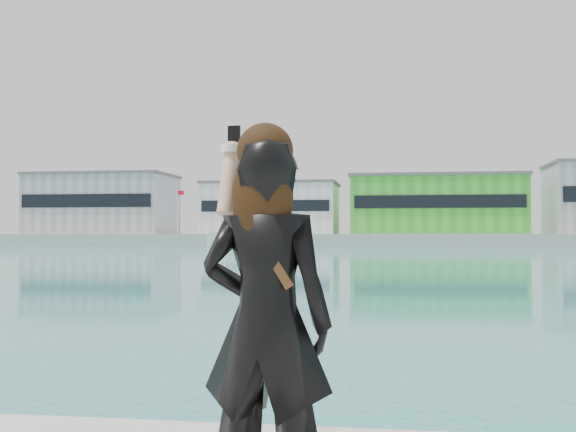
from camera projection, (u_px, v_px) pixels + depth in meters
The scene contains 9 objects.
far_quay at pixel (392, 239), 132.49m from camera, with size 320.00×40.00×2.00m, color #9E9E99.
warehouse_grey_left at pixel (103, 204), 138.82m from camera, with size 26.52×16.36×11.50m.
warehouse_white at pixel (272, 208), 133.90m from camera, with size 24.48×15.35×9.50m.
warehouse_green at pixel (436, 205), 129.46m from camera, with size 30.60×16.36×10.50m.
flagpole_left at pixel (178, 209), 129.35m from camera, with size 1.28×0.16×8.00m.
flagpole_right at pixel (524, 207), 120.45m from camera, with size 1.28×0.16×8.00m.
motor_yacht at pixel (256, 232), 119.58m from camera, with size 17.85×10.11×8.04m.
buoy_far at pixel (231, 249), 97.74m from camera, with size 0.50×0.50×0.50m, color yellow.
woman at pixel (266, 312), 3.42m from camera, with size 0.68×0.48×1.86m.
Camera 1 is at (0.83, -3.92, 2.12)m, focal length 45.00 mm.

